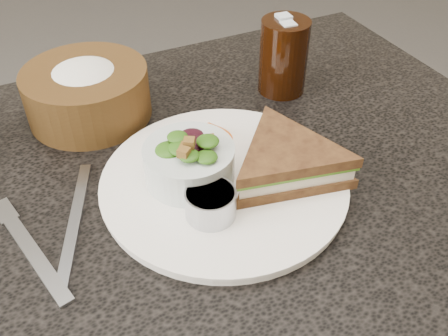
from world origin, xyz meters
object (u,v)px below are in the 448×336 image
at_px(sandwich, 287,161).
at_px(dressing_ramekin, 211,204).
at_px(dinner_plate, 224,183).
at_px(cola_glass, 284,53).
at_px(salad_bowl, 189,158).
at_px(bread_basket, 86,85).

distance_m(sandwich, dressing_ramekin, 0.11).
relative_size(dinner_plate, cola_glass, 2.37).
xyz_separation_m(sandwich, cola_glass, (0.11, 0.19, 0.03)).
bearing_deg(dinner_plate, salad_bowl, 151.65).
xyz_separation_m(dinner_plate, salad_bowl, (-0.04, 0.02, 0.04)).
xyz_separation_m(dinner_plate, bread_basket, (-0.11, 0.23, 0.04)).
distance_m(dressing_ramekin, bread_basket, 0.28).
relative_size(dinner_plate, dressing_ramekin, 5.18).
bearing_deg(cola_glass, dressing_ramekin, -135.47).
height_order(sandwich, salad_bowl, salad_bowl).
bearing_deg(bread_basket, dressing_ramekin, -75.81).
height_order(dinner_plate, bread_basket, bread_basket).
height_order(sandwich, bread_basket, bread_basket).
relative_size(sandwich, bread_basket, 0.99).
distance_m(sandwich, cola_glass, 0.22).
distance_m(dinner_plate, bread_basket, 0.25).
xyz_separation_m(sandwich, dressing_ramekin, (-0.11, -0.02, -0.01)).
bearing_deg(salad_bowl, bread_basket, 109.34).
relative_size(salad_bowl, bread_basket, 0.62).
xyz_separation_m(dinner_plate, dressing_ramekin, (-0.04, -0.05, 0.02)).
distance_m(dinner_plate, cola_glass, 0.25).
xyz_separation_m(bread_basket, cola_glass, (0.29, -0.06, 0.01)).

